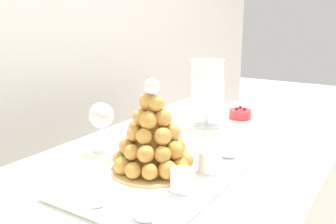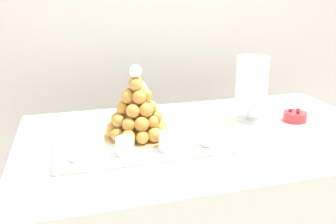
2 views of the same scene
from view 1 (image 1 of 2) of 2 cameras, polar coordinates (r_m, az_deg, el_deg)
backdrop_wall at (r=1.72m, az=-21.42°, el=15.35°), size 4.80×0.10×2.50m
buffet_table at (r=1.28m, az=4.92°, el=-10.05°), size 1.37×0.80×0.78m
serving_tray at (r=1.01m, az=-0.46°, el=-9.46°), size 0.56×0.35×0.02m
croquembouche at (r=0.99m, az=-2.42°, el=-4.00°), size 0.23×0.23×0.25m
dessert_cup_left at (r=0.80m, az=-3.49°, el=-14.41°), size 0.05×0.05×0.05m
dessert_cup_mid_left at (r=0.90m, az=2.21°, el=-10.63°), size 0.06×0.06×0.05m
dessert_cup_centre at (r=1.01m, az=6.45°, el=-7.70°), size 0.06×0.06×0.06m
dessert_cup_mid_right at (r=1.14m, az=9.36°, el=-5.33°), size 0.06×0.06×0.06m
creme_brulee_ramekin at (r=0.88m, az=-11.36°, el=-12.44°), size 0.08×0.08×0.02m
macaron_goblet at (r=1.41m, az=6.10°, el=3.88°), size 0.13×0.13×0.26m
fruit_tart_plate at (r=1.56m, az=11.08°, el=-0.63°), size 0.18×0.18×0.06m
wine_glass at (r=1.17m, az=-10.30°, el=-0.67°), size 0.08×0.08×0.16m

